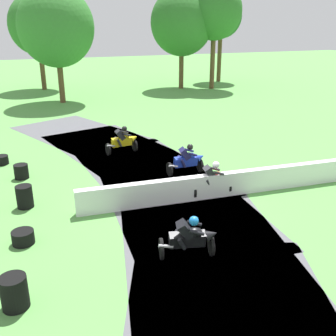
{
  "coord_description": "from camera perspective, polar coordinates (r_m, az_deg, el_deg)",
  "views": [
    {
      "loc": [
        -4.92,
        -12.06,
        6.18
      ],
      "look_at": [
        -0.0,
        1.13,
        0.9
      ],
      "focal_mm": 42.31,
      "sensor_mm": 36.0,
      "label": 1
    }
  ],
  "objects": [
    {
      "name": "tree_behind_barrier",
      "position": [
        38.58,
        6.7,
        21.57
      ],
      "size": [
        4.96,
        4.96,
        9.58
      ],
      "color": "brown",
      "rests_on": "ground"
    },
    {
      "name": "tire_stack_extra_a",
      "position": [
        17.46,
        -20.38,
        -0.47
      ],
      "size": [
        0.57,
        0.57,
        0.6
      ],
      "color": "black",
      "rests_on": "ground"
    },
    {
      "name": "tree_distant",
      "position": [
        32.54,
        -15.83,
        18.96
      ],
      "size": [
        5.68,
        5.68,
        8.68
      ],
      "color": "brown",
      "rests_on": "ground"
    },
    {
      "name": "motorcycle_lead_black",
      "position": [
        10.91,
        3.19,
        -9.96
      ],
      "size": [
        1.7,
        1.04,
        1.43
      ],
      "color": "black",
      "rests_on": "ground"
    },
    {
      "name": "track_asphalt",
      "position": [
        14.12,
        -2.8,
        -5.41
      ],
      "size": [
        9.9,
        30.32,
        0.01
      ],
      "color": "#515156",
      "rests_on": "ground"
    },
    {
      "name": "ground_plane",
      "position": [
        14.41,
        1.58,
        -4.84
      ],
      "size": [
        120.0,
        120.0,
        0.0
      ],
      "primitive_type": "plane",
      "color": "#569947"
    },
    {
      "name": "tire_stack_extra_b",
      "position": [
        19.54,
        -22.87,
        1.07
      ],
      "size": [
        0.62,
        0.62,
        0.4
      ],
      "color": "black",
      "rests_on": "ground"
    },
    {
      "name": "tire_stack_mid_b",
      "position": [
        12.53,
        -20.15,
        -9.35
      ],
      "size": [
        0.65,
        0.65,
        0.4
      ],
      "color": "black",
      "rests_on": "ground"
    },
    {
      "name": "motorcycle_trailing_blue",
      "position": [
        16.68,
        2.81,
        1.19
      ],
      "size": [
        1.68,
        0.72,
        1.43
      ],
      "color": "black",
      "rests_on": "ground"
    },
    {
      "name": "motorcycle_fourth_yellow",
      "position": [
        19.51,
        -6.48,
        3.99
      ],
      "size": [
        1.68,
        0.86,
        1.42
      ],
      "color": "black",
      "rests_on": "ground"
    },
    {
      "name": "tire_stack_mid_a",
      "position": [
        10.0,
        -21.27,
        -16.36
      ],
      "size": [
        0.62,
        0.62,
        0.8
      ],
      "color": "black",
      "rests_on": "ground"
    },
    {
      "name": "safety_barrier",
      "position": [
        16.67,
        19.46,
        -0.77
      ],
      "size": [
        18.14,
        1.25,
        0.9
      ],
      "primitive_type": "cube",
      "rotation": [
        0.0,
        0.0,
        -1.62
      ],
      "color": "white",
      "rests_on": "ground"
    },
    {
      "name": "tire_stack_far",
      "position": [
        14.71,
        -19.96,
        -3.9
      ],
      "size": [
        0.57,
        0.57,
        0.8
      ],
      "color": "black",
      "rests_on": "ground"
    },
    {
      "name": "tree_far_left",
      "position": [
        43.46,
        7.67,
        20.82
      ],
      "size": [
        4.2,
        4.2,
        8.76
      ],
      "color": "brown",
      "rests_on": "ground"
    },
    {
      "name": "tree_mid_rise",
      "position": [
        39.58,
        -18.27,
        18.99
      ],
      "size": [
        5.14,
        5.14,
        8.48
      ],
      "color": "brown",
      "rests_on": "ground"
    },
    {
      "name": "tree_far_right",
      "position": [
        38.45,
        1.99,
        20.2
      ],
      "size": [
        5.69,
        5.69,
        8.95
      ],
      "color": "brown",
      "rests_on": "ground"
    },
    {
      "name": "motorcycle_chase_red",
      "position": [
        14.67,
        6.48,
        -1.68
      ],
      "size": [
        1.69,
        0.72,
        1.42
      ],
      "color": "black",
      "rests_on": "ground"
    }
  ]
}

